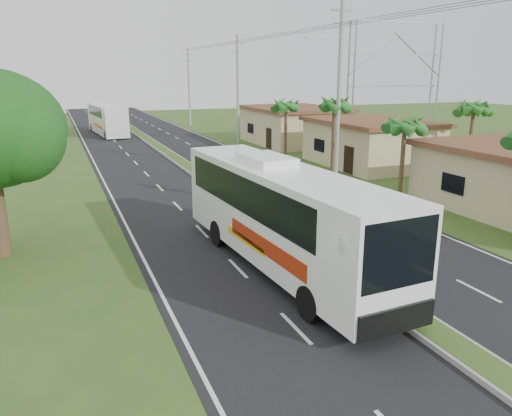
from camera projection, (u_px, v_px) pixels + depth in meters
name	position (u px, v px, depth m)	size (l,w,h in m)	color
ground	(394.00, 308.00, 15.94)	(180.00, 180.00, 0.00)	#30531E
road_asphalt	(211.00, 184.00, 33.84)	(14.00, 160.00, 0.02)	black
median_strip	(211.00, 182.00, 33.82)	(1.20, 160.00, 0.18)	gray
lane_edge_left	(109.00, 192.00, 31.43)	(0.12, 160.00, 0.01)	silver
lane_edge_right	(299.00, 176.00, 36.26)	(0.12, 160.00, 0.01)	silver
shop_mid	(370.00, 142.00, 40.19)	(7.60, 10.60, 3.67)	#BEB681
shop_far	(293.00, 125.00, 52.70)	(8.60, 11.60, 3.82)	#BEB681
palm_verge_b	(405.00, 125.00, 28.92)	(2.40, 2.40, 5.05)	#473321
palm_verge_c	(335.00, 105.00, 34.78)	(2.40, 2.40, 5.85)	#473321
palm_verge_d	(286.00, 105.00, 43.16)	(2.40, 2.40, 5.25)	#473321
palm_behind_shop	(474.00, 108.00, 34.38)	(2.40, 2.40, 5.65)	#473321
utility_pole_b	(339.00, 89.00, 33.46)	(3.20, 0.28, 12.00)	gray
utility_pole_c	(238.00, 89.00, 51.53)	(1.60, 0.28, 11.00)	gray
utility_pole_d	(189.00, 87.00, 69.50)	(1.60, 0.28, 10.50)	gray
billboard_lattice	(395.00, 78.00, 48.93)	(10.18, 1.18, 12.07)	gray
coach_bus_main	(281.00, 210.00, 18.72)	(3.54, 13.11, 4.19)	white
coach_bus_far	(107.00, 118.00, 60.40)	(3.61, 12.17, 3.49)	white
motorcyclist	(336.00, 269.00, 17.19)	(1.88, 1.24, 2.13)	black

